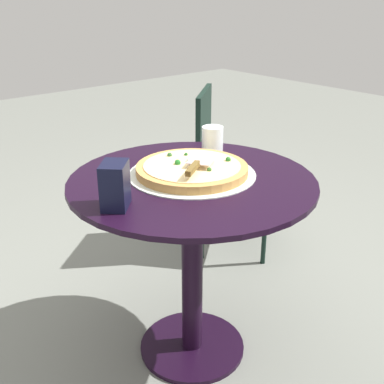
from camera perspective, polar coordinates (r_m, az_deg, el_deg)
name	(u,v)px	position (r m, az deg, el deg)	size (l,w,h in m)	color
ground_plane	(192,347)	(2.00, 0.02, -17.95)	(10.00, 10.00, 0.00)	slate
patio_table	(192,228)	(1.70, 0.02, -4.30)	(0.84, 0.84, 0.72)	black
pizza_on_tray	(192,170)	(1.65, 0.00, 2.65)	(0.44, 0.44, 0.05)	silver
pizza_server	(197,164)	(1.59, 0.58, 3.32)	(0.16, 0.20, 0.02)	silver
drinking_cup	(212,139)	(1.88, 2.45, 6.29)	(0.08, 0.08, 0.10)	white
napkin_dispenser	(115,185)	(1.40, -9.13, 0.78)	(0.10, 0.07, 0.14)	black
patio_chair_near	(224,160)	(2.48, 3.77, 3.84)	(0.53, 0.53, 0.85)	black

